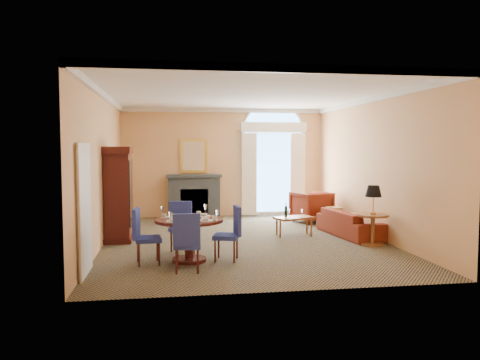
{
  "coord_description": "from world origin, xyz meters",
  "views": [
    {
      "loc": [
        -1.62,
        -10.11,
        2.05
      ],
      "look_at": [
        0.0,
        0.5,
        1.3
      ],
      "focal_mm": 35.0,
      "sensor_mm": 36.0,
      "label": 1
    }
  ],
  "objects": [
    {
      "name": "dining_table",
      "position": [
        -1.27,
        -1.76,
        0.57
      ],
      "size": [
        1.23,
        1.23,
        0.97
      ],
      "color": "#36100C",
      "rests_on": "ground"
    },
    {
      "name": "coffee_table",
      "position": [
        1.24,
        0.35,
        0.41
      ],
      "size": [
        0.98,
        0.73,
        0.77
      ],
      "rotation": [
        0.0,
        0.0,
        0.32
      ],
      "color": "brown",
      "rests_on": "ground"
    },
    {
      "name": "side_table",
      "position": [
        2.6,
        -0.93,
        0.76
      ],
      "size": [
        0.65,
        0.65,
        1.23
      ],
      "color": "brown",
      "rests_on": "ground"
    },
    {
      "name": "ground",
      "position": [
        0.0,
        0.0,
        0.0
      ],
      "size": [
        7.5,
        7.5,
        0.0
      ],
      "primitive_type": "plane",
      "color": "#13133D",
      "rests_on": "ground"
    },
    {
      "name": "armoire",
      "position": [
        -2.72,
        0.42,
        1.0
      ],
      "size": [
        0.59,
        1.05,
        2.07
      ],
      "color": "#36100C",
      "rests_on": "ground"
    },
    {
      "name": "dining_chair_east",
      "position": [
        -0.51,
        -1.8,
        0.56
      ],
      "size": [
        0.55,
        0.55,
        0.99
      ],
      "rotation": [
        0.0,
        0.0,
        1.28
      ],
      "color": "navy",
      "rests_on": "ground"
    },
    {
      "name": "room_envelope",
      "position": [
        -0.03,
        0.67,
        2.51
      ],
      "size": [
        6.04,
        7.52,
        3.45
      ],
      "color": "#EDB071",
      "rests_on": "ground"
    },
    {
      "name": "dining_chair_south",
      "position": [
        -1.34,
        -2.54,
        0.56
      ],
      "size": [
        0.47,
        0.49,
        0.99
      ],
      "rotation": [
        0.0,
        0.0,
        -0.06
      ],
      "color": "navy",
      "rests_on": "ground"
    },
    {
      "name": "dining_chair_west",
      "position": [
        -2.09,
        -1.85,
        0.56
      ],
      "size": [
        0.5,
        0.49,
        0.99
      ],
      "rotation": [
        0.0,
        0.0,
        -1.46
      ],
      "color": "navy",
      "rests_on": "ground"
    },
    {
      "name": "sofa",
      "position": [
        2.55,
        0.13,
        0.3
      ],
      "size": [
        1.05,
        2.11,
        0.59
      ],
      "primitive_type": "imported",
      "rotation": [
        0.0,
        0.0,
        1.7
      ],
      "color": "maroon",
      "rests_on": "ground"
    },
    {
      "name": "dining_chair_north",
      "position": [
        -1.38,
        -0.98,
        0.56
      ],
      "size": [
        0.56,
        0.56,
        0.99
      ],
      "rotation": [
        0.0,
        0.0,
        3.46
      ],
      "color": "navy",
      "rests_on": "ground"
    },
    {
      "name": "armchair",
      "position": [
        2.24,
        2.22,
        0.42
      ],
      "size": [
        1.16,
        1.17,
        0.85
      ],
      "primitive_type": "imported",
      "rotation": [
        0.0,
        0.0,
        3.47
      ],
      "color": "maroon",
      "rests_on": "ground"
    }
  ]
}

